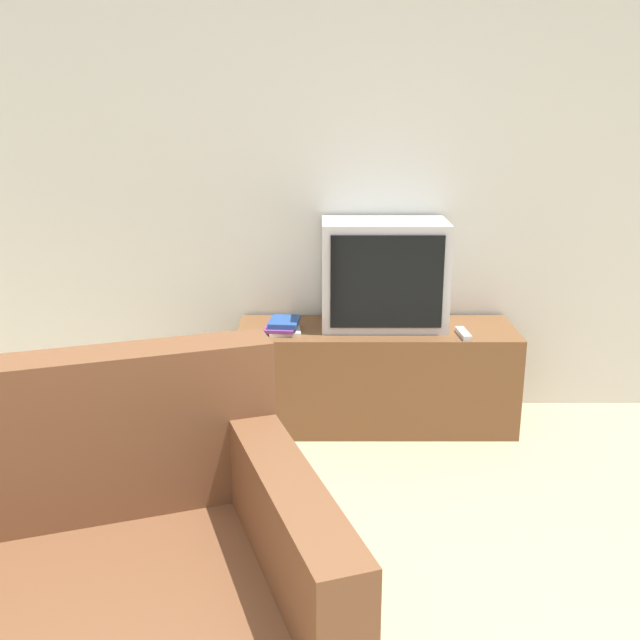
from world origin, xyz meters
TOP-DOWN VIEW (x-y plane):
  - wall_back at (0.00, 3.03)m, footprint 9.00×0.06m
  - tv_stand at (0.47, 2.75)m, footprint 1.40×0.46m
  - television at (0.50, 2.80)m, footprint 0.62×0.36m
  - book_stack at (-0.00, 2.69)m, footprint 0.18×0.22m
  - remote_on_stand at (0.88, 2.61)m, footprint 0.05×0.17m

SIDE VIEW (x-z plane):
  - tv_stand at x=0.47m, z-range 0.00..0.52m
  - remote_on_stand at x=0.88m, z-range 0.52..0.54m
  - book_stack at x=0.00m, z-range 0.52..0.58m
  - television at x=0.50m, z-range 0.52..1.06m
  - wall_back at x=0.00m, z-range 0.00..2.60m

